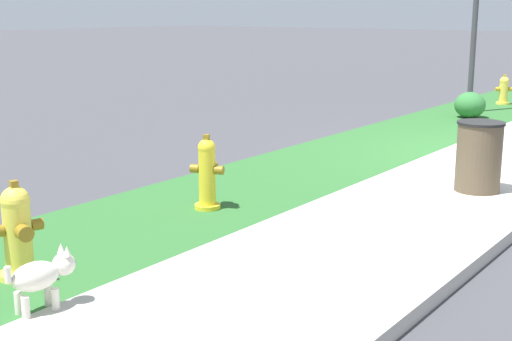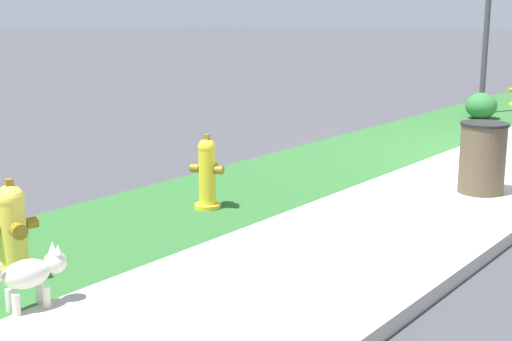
{
  "view_description": "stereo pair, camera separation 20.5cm",
  "coord_description": "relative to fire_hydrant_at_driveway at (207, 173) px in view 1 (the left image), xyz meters",
  "views": [
    {
      "loc": [
        -10.03,
        -2.88,
        2.02
      ],
      "look_at": [
        -4.26,
        1.35,
        0.4
      ],
      "focal_mm": 50.0,
      "sensor_mm": 36.0,
      "label": 1
    },
    {
      "loc": [
        -9.91,
        -3.05,
        2.02
      ],
      "look_at": [
        -4.26,
        1.35,
        0.4
      ],
      "focal_mm": 50.0,
      "sensor_mm": 36.0,
      "label": 2
    }
  ],
  "objects": [
    {
      "name": "small_white_dog",
      "position": [
        -2.64,
        -0.75,
        -0.12
      ],
      "size": [
        0.5,
        0.26,
        0.44
      ],
      "rotation": [
        0.0,
        0.0,
        6.08
      ],
      "color": "silver",
      "rests_on": "ground"
    },
    {
      "name": "fire_hydrant_by_grass_verge",
      "position": [
        10.18,
        0.18,
        -0.07
      ],
      "size": [
        0.34,
        0.35,
        0.65
      ],
      "rotation": [
        0.0,
        0.0,
        5.35
      ],
      "color": "yellow",
      "rests_on": "ground"
    },
    {
      "name": "fire_hydrant_at_driveway",
      "position": [
        0.0,
        0.0,
        0.0
      ],
      "size": [
        0.33,
        0.36,
        0.78
      ],
      "rotation": [
        0.0,
        0.0,
        5.06
      ],
      "color": "yellow",
      "rests_on": "ground"
    },
    {
      "name": "trash_bin",
      "position": [
        2.35,
        -2.01,
        0.03
      ],
      "size": [
        0.53,
        0.53,
        0.8
      ],
      "color": "brown",
      "rests_on": "ground"
    },
    {
      "name": "fire_hydrant_across_street",
      "position": [
        -2.35,
        -0.1,
        -0.01
      ],
      "size": [
        0.4,
        0.38,
        0.77
      ],
      "rotation": [
        0.0,
        0.0,
        2.85
      ],
      "color": "yellow",
      "rests_on": "ground"
    },
    {
      "name": "grass_verge",
      "position": [
        4.58,
        0.23,
        -0.37
      ],
      "size": [
        18.0,
        1.94,
        0.01
      ],
      "primitive_type": "cube",
      "color": "#2D662D",
      "rests_on": "ground"
    },
    {
      "name": "shrub_bush_mid_verge",
      "position": [
        7.82,
        0.06,
        -0.13
      ],
      "size": [
        0.58,
        0.58,
        0.49
      ],
      "color": "#337538",
      "rests_on": "ground"
    }
  ]
}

